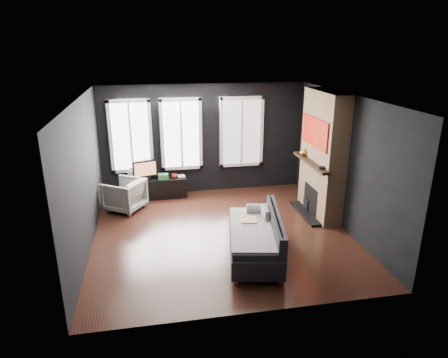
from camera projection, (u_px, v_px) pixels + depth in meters
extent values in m
plane|color=black|center=(222.00, 234.00, 7.98)|extent=(5.00, 5.00, 0.00)
plane|color=white|center=(222.00, 97.00, 7.10)|extent=(5.00, 5.00, 0.00)
cube|color=black|center=(204.00, 139.00, 9.86)|extent=(5.00, 0.02, 2.70)
cube|color=black|center=(84.00, 177.00, 7.10)|extent=(0.02, 5.00, 2.70)
cube|color=black|center=(345.00, 162.00, 7.98)|extent=(0.02, 5.00, 2.70)
cube|color=gray|center=(265.00, 217.00, 7.34)|extent=(0.08, 0.33, 0.33)
imported|color=silver|center=(124.00, 193.00, 9.01)|extent=(1.01, 1.02, 0.78)
imported|color=red|center=(174.00, 175.00, 9.71)|extent=(0.14, 0.11, 0.13)
imported|color=#C1AE95|center=(178.00, 172.00, 9.78)|extent=(0.17, 0.03, 0.23)
cube|color=#307D45|center=(163.00, 177.00, 9.63)|extent=(0.25, 0.17, 0.13)
imported|color=gold|center=(304.00, 152.00, 8.88)|extent=(0.23, 0.24, 0.17)
cylinder|color=black|center=(322.00, 168.00, 7.98)|extent=(0.16, 0.16, 0.04)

